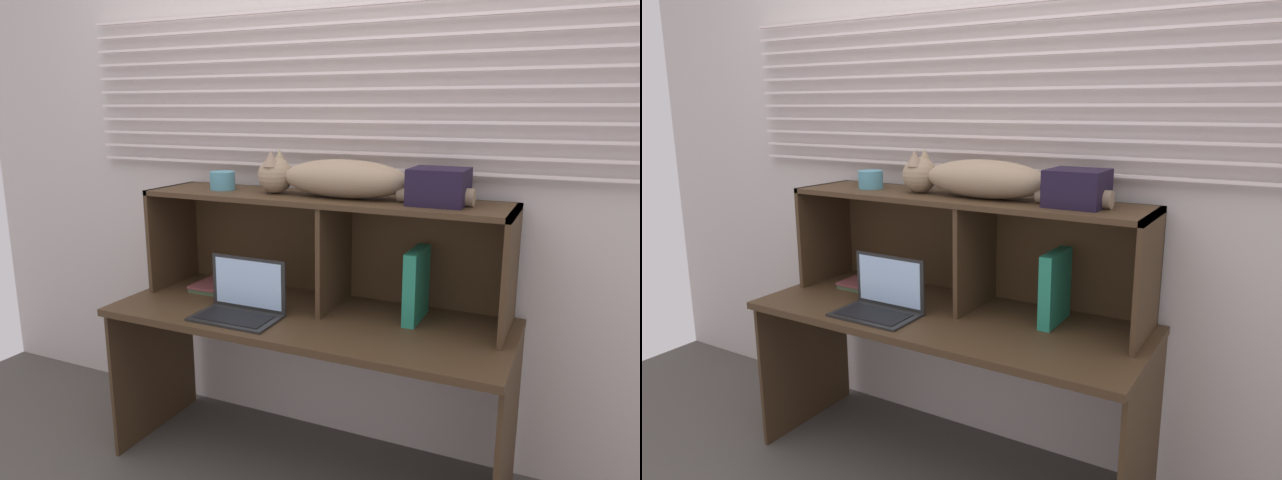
% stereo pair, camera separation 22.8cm
% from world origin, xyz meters
% --- Properties ---
extents(back_panel_with_blinds, '(4.40, 0.08, 2.50)m').
position_xyz_m(back_panel_with_blinds, '(0.00, 0.55, 1.26)').
color(back_panel_with_blinds, beige).
rests_on(back_panel_with_blinds, ground).
extents(desk, '(1.65, 0.63, 0.71)m').
position_xyz_m(desk, '(0.00, 0.19, 0.58)').
color(desk, '#402D1C').
rests_on(desk, ground).
extents(hutch_shelf_unit, '(1.56, 0.35, 0.47)m').
position_xyz_m(hutch_shelf_unit, '(0.01, 0.36, 1.04)').
color(hutch_shelf_unit, '#402D1C').
rests_on(hutch_shelf_unit, desk).
extents(cat, '(0.90, 0.19, 0.18)m').
position_xyz_m(cat, '(0.07, 0.32, 1.25)').
color(cat, gray).
rests_on(cat, hutch_shelf_unit).
extents(laptop, '(0.34, 0.21, 0.23)m').
position_xyz_m(laptop, '(-0.23, 0.06, 0.76)').
color(laptop, black).
rests_on(laptop, desk).
extents(binder_upright, '(0.05, 0.22, 0.29)m').
position_xyz_m(binder_upright, '(0.42, 0.32, 0.85)').
color(binder_upright, '#248365').
rests_on(binder_upright, desk).
extents(book_stack, '(0.15, 0.22, 0.03)m').
position_xyz_m(book_stack, '(-0.54, 0.32, 0.72)').
color(book_stack, '#486442').
rests_on(book_stack, desk).
extents(small_basket, '(0.11, 0.11, 0.08)m').
position_xyz_m(small_basket, '(-0.48, 0.32, 1.22)').
color(small_basket, teal).
rests_on(small_basket, hutch_shelf_unit).
extents(storage_box, '(0.21, 0.19, 0.14)m').
position_xyz_m(storage_box, '(0.49, 0.32, 1.24)').
color(storage_box, black).
rests_on(storage_box, hutch_shelf_unit).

